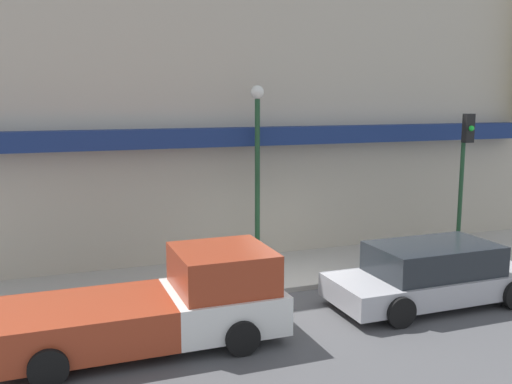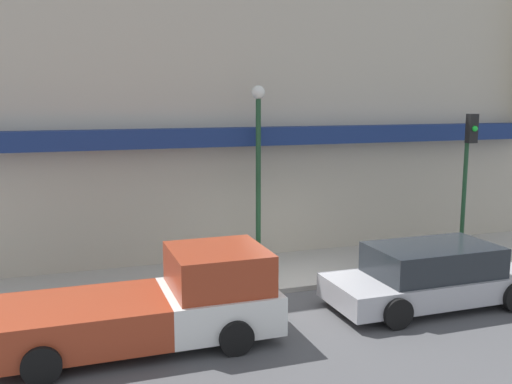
# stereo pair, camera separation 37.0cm
# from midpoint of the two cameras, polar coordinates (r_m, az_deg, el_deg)

# --- Properties ---
(ground_plane) EXTENTS (80.00, 80.00, 0.00)m
(ground_plane) POSITION_cam_midpoint_polar(r_m,az_deg,el_deg) (14.24, 5.34, -9.88)
(ground_plane) COLOR #4C4C4F
(sidewalk) EXTENTS (36.00, 3.08, 0.12)m
(sidewalk) POSITION_cam_midpoint_polar(r_m,az_deg,el_deg) (15.56, 2.98, -7.93)
(sidewalk) COLOR #ADA89E
(sidewalk) RESTS_ON ground
(building) EXTENTS (19.80, 3.80, 9.86)m
(building) POSITION_cam_midpoint_polar(r_m,az_deg,el_deg) (17.70, -0.56, 9.20)
(building) COLOR #BCB29E
(building) RESTS_ON ground
(pickup_truck) EXTENTS (5.41, 2.26, 1.76)m
(pickup_truck) POSITION_cam_midpoint_polar(r_m,az_deg,el_deg) (11.28, -9.02, -11.04)
(pickup_truck) COLOR white
(pickup_truck) RESTS_ON ground
(parked_car) EXTENTS (4.87, 2.12, 1.40)m
(parked_car) POSITION_cam_midpoint_polar(r_m,az_deg,el_deg) (13.76, 17.92, -7.97)
(parked_car) COLOR #ADADB2
(parked_car) RESTS_ON ground
(fire_hydrant) EXTENTS (0.21, 0.21, 0.74)m
(fire_hydrant) POSITION_cam_midpoint_polar(r_m,az_deg,el_deg) (14.53, 0.17, -7.40)
(fire_hydrant) COLOR #196633
(fire_hydrant) RESTS_ON sidewalk
(street_lamp) EXTENTS (0.36, 0.36, 4.90)m
(street_lamp) POSITION_cam_midpoint_polar(r_m,az_deg,el_deg) (15.34, 0.92, 3.95)
(street_lamp) COLOR #1E4728
(street_lamp) RESTS_ON sidewalk
(traffic_light) EXTENTS (0.28, 0.42, 4.14)m
(traffic_light) POSITION_cam_midpoint_polar(r_m,az_deg,el_deg) (17.09, 21.01, 2.89)
(traffic_light) COLOR #1E4728
(traffic_light) RESTS_ON sidewalk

